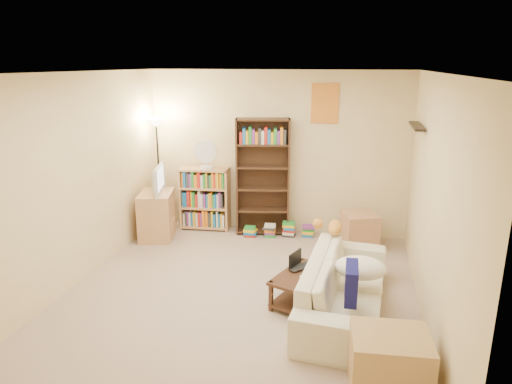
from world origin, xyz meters
TOP-DOWN VIEW (x-y plane):
  - room at (0.00, 0.01)m, footprint 4.50×4.54m
  - sofa at (1.19, -0.06)m, footprint 2.14×1.08m
  - navy_pillow at (1.26, -0.51)m, footprint 0.13×0.39m
  - cream_blanket at (1.34, -0.03)m, footprint 0.54×0.39m
  - tabby_cat at (0.99, 0.73)m, footprint 0.47×0.19m
  - coffee_table at (0.72, 0.02)m, footprint 0.68×0.88m
  - laptop at (0.72, 0.13)m, footprint 0.53×0.53m
  - laptop_screen at (0.62, 0.17)m, footprint 0.10×0.25m
  - mug at (0.78, -0.24)m, footprint 0.13×0.13m
  - tv_remote at (0.89, 0.23)m, footprint 0.05×0.14m
  - tv_stand at (-1.70, 1.51)m, footprint 0.63×0.76m
  - television at (-1.70, 1.51)m, footprint 0.76×0.45m
  - tall_bookshelf at (-0.17, 2.05)m, footprint 0.85×0.42m
  - short_bookshelf at (-1.11, 2.05)m, footprint 0.80×0.38m
  - desk_fan at (-1.06, 2.00)m, footprint 0.36×0.20m
  - floor_lamp at (-1.80, 1.88)m, footprint 0.30×0.30m
  - side_table at (1.32, 1.75)m, footprint 0.59×0.59m
  - end_cabinet at (1.59, -1.26)m, footprint 0.66×0.57m
  - book_stacks at (0.14, 1.95)m, footprint 1.06×0.36m

SIDE VIEW (x-z plane):
  - book_stacks at x=0.14m, z-range -0.02..0.22m
  - coffee_table at x=0.72m, z-range 0.04..0.38m
  - end_cabinet at x=1.59m, z-range 0.00..0.52m
  - side_table at x=1.32m, z-range 0.00..0.53m
  - sofa at x=1.19m, z-range 0.00..0.59m
  - tv_remote at x=0.89m, z-range 0.35..0.36m
  - tv_stand at x=-1.70m, z-range 0.00..0.71m
  - laptop at x=0.72m, z-range 0.35..0.37m
  - mug at x=0.78m, z-range 0.35..0.45m
  - laptop_screen at x=0.62m, z-range 0.36..0.54m
  - short_bookshelf at x=-1.11m, z-range 0.00..1.00m
  - cream_blanket at x=1.34m, z-range 0.39..0.62m
  - navy_pillow at x=1.26m, z-range 0.39..0.74m
  - tabby_cat at x=0.99m, z-range 0.59..0.75m
  - television at x=-1.70m, z-range 0.71..1.13m
  - tall_bookshelf at x=-0.17m, z-range 0.05..1.85m
  - desk_fan at x=-1.06m, z-range 1.00..1.46m
  - floor_lamp at x=-1.80m, z-range 0.53..2.31m
  - room at x=0.00m, z-range 0.36..2.88m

